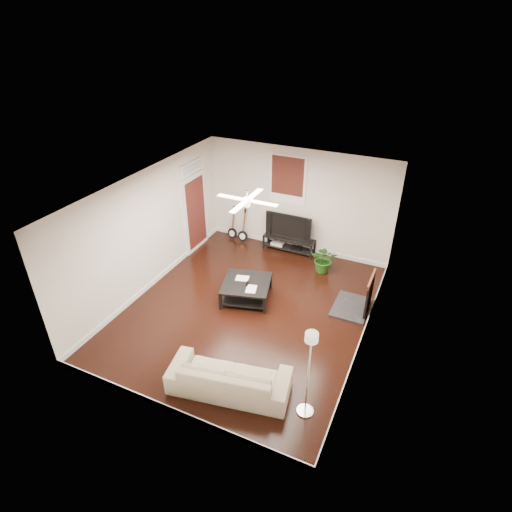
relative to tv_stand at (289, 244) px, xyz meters
The scene contains 14 objects.
room 3.03m from the tv_stand, 87.63° to the right, with size 5.01×6.01×2.81m.
brick_accent 3.37m from the tv_stand, 34.36° to the right, with size 0.02×2.20×2.80m, color brown.
fireplace 2.93m from the tv_stand, 37.56° to the right, with size 0.80×1.10×0.92m, color black.
window_back 1.77m from the tv_stand, 134.23° to the left, with size 1.00×0.06×1.30m, color #36160E.
door_left 2.72m from the tv_stand, 159.43° to the right, with size 0.08×1.00×2.50m, color white.
tv_stand is the anchor object (origin of this frame).
tv 0.56m from the tv_stand, 90.00° to the left, with size 1.26×0.17×0.73m, color black.
coffee_table 2.44m from the tv_stand, 92.28° to the right, with size 1.04×1.04×0.44m, color black.
sofa 5.00m from the tv_stand, 80.85° to the right, with size 2.09×0.82×0.61m, color #C4B093.
floor_lamp 5.33m from the tv_stand, 66.09° to the right, with size 0.28×0.28×1.71m, color white, non-canonical shape.
potted_plant 1.33m from the tv_stand, 27.63° to the right, with size 0.65×0.56×0.72m, color #1E5117.
guitar_left 1.74m from the tv_stand, behind, with size 0.30×0.21×0.96m, color black, non-canonical shape.
guitar_right 1.40m from the tv_stand, behind, with size 0.30×0.21×0.96m, color black, non-canonical shape.
ceiling_fan 3.68m from the tv_stand, 87.63° to the right, with size 1.24×1.24×0.32m, color white, non-canonical shape.
Camera 1 is at (3.22, -6.55, 5.75)m, focal length 29.23 mm.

